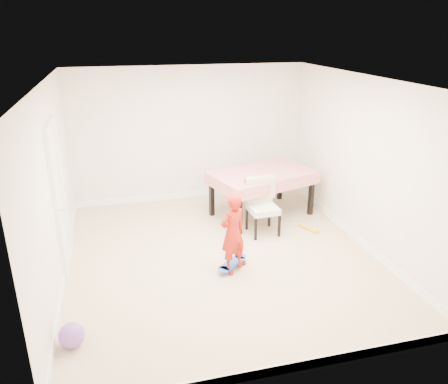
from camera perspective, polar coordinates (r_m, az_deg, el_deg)
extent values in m
plane|color=#C5AD89|center=(6.70, -0.41, -8.29)|extent=(5.00, 5.00, 0.00)
cube|color=white|center=(5.89, -0.47, 14.20)|extent=(4.50, 5.00, 0.04)
cube|color=silver|center=(8.51, -4.51, 7.47)|extent=(4.50, 0.04, 2.60)
cube|color=silver|center=(4.01, 8.26, -8.73)|extent=(4.50, 0.04, 2.60)
cube|color=silver|center=(6.06, -21.35, 0.48)|extent=(0.04, 5.00, 2.60)
cube|color=silver|center=(7.02, 17.55, 3.65)|extent=(0.04, 5.00, 2.60)
cube|color=white|center=(6.43, -20.70, -0.90)|extent=(0.11, 0.94, 2.11)
cube|color=white|center=(8.89, -4.30, -0.32)|extent=(4.50, 0.02, 0.12)
cube|color=white|center=(4.73, 7.48, -21.95)|extent=(4.50, 0.02, 0.12)
cube|color=white|center=(6.57, -20.01, -9.71)|extent=(0.02, 5.00, 0.12)
cube|color=white|center=(7.47, 16.58, -5.46)|extent=(0.02, 5.00, 0.12)
imported|color=red|center=(6.04, 1.13, -5.65)|extent=(0.49, 0.43, 1.14)
sphere|color=purple|center=(5.22, -19.29, -17.25)|extent=(0.28, 0.28, 0.28)
cylinder|color=gold|center=(7.61, 10.95, -4.68)|extent=(0.22, 0.39, 0.06)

